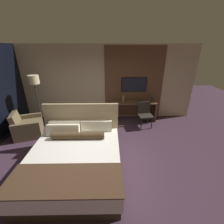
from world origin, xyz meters
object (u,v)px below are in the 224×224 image
armchair_by_window (28,127)px  floor_lamp (35,84)px  desk_chair (145,112)px  vase_tall (123,99)px  book (140,101)px  bed (75,157)px  tv (134,85)px  vase_short (150,98)px  desk (133,107)px

armchair_by_window → floor_lamp: (0.20, 0.63, 1.28)m
armchair_by_window → desk_chair: bearing=-99.3°
desk_chair → vase_tall: (-0.74, 0.50, 0.35)m
floor_lamp → book: 3.75m
desk_chair → floor_lamp: floor_lamp is taller
bed → desk_chair: (2.05, 2.14, 0.19)m
vase_tall → book: bearing=3.7°
armchair_by_window → book: 4.03m
floor_lamp → bed: bearing=-52.2°
vase_tall → tv: bearing=31.0°
tv → book: size_ratio=3.84×
vase_tall → floor_lamp: bearing=-171.0°
floor_lamp → desk_chair: bearing=-0.4°
floor_lamp → vase_tall: (3.00, 0.48, -0.68)m
bed → floor_lamp: 3.00m
bed → vase_short: (2.35, 2.65, 0.54)m
armchair_by_window → vase_short: bearing=-93.3°
bed → desk: (1.73, 2.68, 0.18)m
vase_tall → vase_short: bearing=0.5°
desk → floor_lamp: (-3.41, -0.51, 1.04)m
vase_tall → desk_chair: bearing=-34.3°
desk → vase_short: (0.62, -0.02, 0.36)m
bed → vase_tall: size_ratio=9.40×
armchair_by_window → vase_tall: vase_tall is taller
vase_tall → book: size_ratio=0.95×
desk_chair → book: bearing=92.6°
vase_tall → vase_short: size_ratio=1.02×
armchair_by_window → tv: bearing=-87.5°
book → desk_chair: bearing=-79.6°
desk → tv: (0.00, 0.22, 0.85)m
desk → tv: 0.88m
vase_short → desk: bearing=178.0°
vase_tall → book: 0.65m
desk_chair → book: (-0.10, 0.54, 0.25)m
desk_chair → armchair_by_window: 3.99m
vase_short → tv: bearing=158.9°
tv → vase_short: bearing=-21.1°
desk_chair → book: size_ratio=3.48×
vase_tall → book: (0.64, 0.04, -0.11)m
bed → book: bed is taller
desk_chair → vase_short: size_ratio=3.71×
floor_lamp → vase_short: 4.11m
desk_chair → book: desk_chair is taller
desk_chair → floor_lamp: 3.87m
bed → vase_tall: bearing=63.5°
vase_short → book: 0.41m
bed → tv: tv is taller
bed → floor_lamp: size_ratio=1.23×
armchair_by_window → book: (3.84, 1.14, 0.49)m
vase_short → book: size_ratio=0.94×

